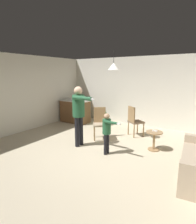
# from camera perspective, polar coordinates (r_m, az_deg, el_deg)

# --- Properties ---
(ground) EXTENTS (7.68, 7.68, 0.00)m
(ground) POSITION_cam_1_polar(r_m,az_deg,el_deg) (5.25, -0.89, -11.57)
(ground) COLOR beige
(wall_back) EXTENTS (6.40, 0.10, 2.70)m
(wall_back) POSITION_cam_1_polar(r_m,az_deg,el_deg) (7.73, 12.46, 5.99)
(wall_back) COLOR silver
(wall_back) RESTS_ON ground
(wall_left) EXTENTS (0.10, 6.40, 2.70)m
(wall_left) POSITION_cam_1_polar(r_m,az_deg,el_deg) (7.16, -22.83, 4.95)
(wall_left) COLOR silver
(wall_left) RESTS_ON ground
(kitchen_counter) EXTENTS (1.26, 0.66, 0.95)m
(kitchen_counter) POSITION_cam_1_polar(r_m,az_deg,el_deg) (8.16, -6.87, 0.27)
(kitchen_counter) COLOR brown
(kitchen_counter) RESTS_ON ground
(side_table_by_couch) EXTENTS (0.44, 0.44, 0.52)m
(side_table_by_couch) POSITION_cam_1_polar(r_m,az_deg,el_deg) (5.41, 16.44, -7.62)
(side_table_by_couch) COLOR #99754C
(side_table_by_couch) RESTS_ON ground
(person_adult) EXTENTS (0.84, 0.50, 1.70)m
(person_adult) POSITION_cam_1_polar(r_m,az_deg,el_deg) (5.34, -5.73, 0.68)
(person_adult) COLOR black
(person_adult) RESTS_ON ground
(person_child) EXTENTS (0.56, 0.32, 1.08)m
(person_child) POSITION_cam_1_polar(r_m,az_deg,el_deg) (4.84, 2.71, -5.15)
(person_child) COLOR black
(person_child) RESTS_ON ground
(dining_chair_by_counter) EXTENTS (0.59, 0.59, 1.00)m
(dining_chair_by_counter) POSITION_cam_1_polar(r_m,az_deg,el_deg) (6.05, 0.57, -2.95)
(dining_chair_by_counter) COLOR #99754C
(dining_chair_by_counter) RESTS_ON ground
(dining_chair_near_wall) EXTENTS (0.59, 0.59, 1.00)m
(dining_chair_near_wall) POSITION_cam_1_polar(r_m,az_deg,el_deg) (6.40, 10.80, -2.36)
(dining_chair_near_wall) COLOR #99754C
(dining_chair_near_wall) RESTS_ON ground
(potted_plant_corner) EXTENTS (0.48, 0.48, 0.73)m
(potted_plant_corner) POSITION_cam_1_polar(r_m,az_deg,el_deg) (7.67, 1.03, -0.93)
(potted_plant_corner) COLOR #4C4742
(potted_plant_corner) RESTS_ON ground
(spare_remote_on_table) EXTENTS (0.13, 0.04, 0.04)m
(spare_remote_on_table) POSITION_cam_1_polar(r_m,az_deg,el_deg) (5.38, 16.65, -5.38)
(spare_remote_on_table) COLOR white
(spare_remote_on_table) RESTS_ON side_table_by_couch
(ceiling_light_pendant) EXTENTS (0.32, 0.32, 0.55)m
(ceiling_light_pendant) POSITION_cam_1_polar(r_m,az_deg,el_deg) (5.58, 4.69, 13.47)
(ceiling_light_pendant) COLOR silver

